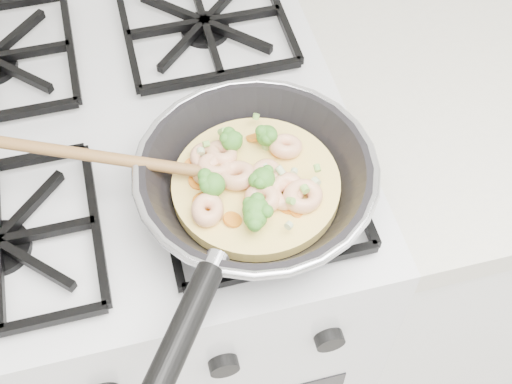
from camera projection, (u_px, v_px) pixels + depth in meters
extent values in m
cube|color=silver|center=(156.00, 290.00, 1.26)|extent=(0.60, 0.60, 0.90)
cube|color=black|center=(114.00, 122.00, 0.88)|extent=(0.56, 0.56, 0.02)
torus|color=#BABAC1|center=(256.00, 169.00, 0.76)|extent=(0.28, 0.28, 0.01)
cylinder|color=black|center=(177.00, 344.00, 0.64)|extent=(0.12, 0.16, 0.03)
cylinder|color=#FFDE6E|center=(256.00, 185.00, 0.79)|extent=(0.19, 0.19, 0.02)
ellipsoid|color=olive|center=(211.00, 174.00, 0.77)|extent=(0.05, 0.04, 0.01)
cylinder|color=olive|center=(72.00, 153.00, 0.76)|extent=(0.27, 0.10, 0.06)
torus|color=#EDB88C|center=(206.00, 157.00, 0.79)|extent=(0.05, 0.04, 0.02)
torus|color=#EDB88C|center=(272.00, 180.00, 0.77)|extent=(0.06, 0.06, 0.03)
torus|color=#EDB88C|center=(207.00, 210.00, 0.75)|extent=(0.06, 0.06, 0.03)
torus|color=#EDB88C|center=(263.00, 198.00, 0.75)|extent=(0.06, 0.06, 0.03)
torus|color=#EDB88C|center=(237.00, 176.00, 0.77)|extent=(0.06, 0.07, 0.02)
torus|color=#EDB88C|center=(222.00, 153.00, 0.79)|extent=(0.05, 0.05, 0.02)
torus|color=#EDB88C|center=(286.00, 146.00, 0.80)|extent=(0.04, 0.04, 0.02)
torus|color=#EDB88C|center=(216.00, 167.00, 0.78)|extent=(0.05, 0.05, 0.02)
torus|color=#EDB88C|center=(266.00, 177.00, 0.77)|extent=(0.06, 0.05, 0.02)
torus|color=#EDB88C|center=(286.00, 191.00, 0.76)|extent=(0.07, 0.07, 0.03)
torus|color=#EDB88C|center=(303.00, 196.00, 0.76)|extent=(0.06, 0.06, 0.03)
ellipsoid|color=#478C2E|center=(255.00, 218.00, 0.73)|extent=(0.03, 0.03, 0.03)
ellipsoid|color=#478C2E|center=(256.00, 210.00, 0.73)|extent=(0.04, 0.04, 0.03)
ellipsoid|color=#478C2E|center=(267.00, 136.00, 0.79)|extent=(0.03, 0.03, 0.03)
ellipsoid|color=#478C2E|center=(213.00, 185.00, 0.75)|extent=(0.04, 0.04, 0.03)
ellipsoid|color=#478C2E|center=(263.00, 179.00, 0.76)|extent=(0.04, 0.04, 0.03)
ellipsoid|color=#478C2E|center=(232.00, 141.00, 0.79)|extent=(0.03, 0.03, 0.03)
cylinder|color=orange|center=(233.00, 219.00, 0.75)|extent=(0.03, 0.03, 0.01)
cylinder|color=orange|center=(205.00, 158.00, 0.80)|extent=(0.03, 0.03, 0.00)
cylinder|color=orange|center=(213.00, 173.00, 0.78)|extent=(0.03, 0.03, 0.01)
cylinder|color=orange|center=(204.00, 201.00, 0.76)|extent=(0.03, 0.03, 0.01)
cylinder|color=orange|center=(194.00, 167.00, 0.79)|extent=(0.03, 0.03, 0.01)
cylinder|color=orange|center=(211.00, 150.00, 0.80)|extent=(0.03, 0.03, 0.01)
cylinder|color=orange|center=(254.00, 202.00, 0.76)|extent=(0.03, 0.03, 0.01)
cylinder|color=orange|center=(280.00, 149.00, 0.80)|extent=(0.03, 0.03, 0.01)
cylinder|color=orange|center=(255.00, 137.00, 0.82)|extent=(0.03, 0.03, 0.01)
cylinder|color=orange|center=(269.00, 179.00, 0.78)|extent=(0.03, 0.03, 0.01)
cylinder|color=orange|center=(260.00, 208.00, 0.76)|extent=(0.03, 0.03, 0.01)
cylinder|color=orange|center=(298.00, 209.00, 0.76)|extent=(0.02, 0.02, 0.01)
cylinder|color=orange|center=(290.00, 204.00, 0.76)|extent=(0.04, 0.04, 0.01)
cylinder|color=orange|center=(199.00, 180.00, 0.78)|extent=(0.03, 0.03, 0.01)
cylinder|color=#BACF92|center=(280.00, 170.00, 0.76)|extent=(0.01, 0.01, 0.01)
cylinder|color=#7FBD4B|center=(256.00, 117.00, 0.81)|extent=(0.01, 0.01, 0.01)
cylinder|color=#7FBD4B|center=(210.00, 179.00, 0.75)|extent=(0.01, 0.01, 0.01)
cylinder|color=#7FBD4B|center=(238.00, 137.00, 0.80)|extent=(0.01, 0.01, 0.01)
cylinder|color=#7FBD4B|center=(206.00, 144.00, 0.78)|extent=(0.01, 0.01, 0.01)
cylinder|color=#BACF92|center=(267.00, 167.00, 0.77)|extent=(0.01, 0.01, 0.01)
cylinder|color=#7FBD4B|center=(305.00, 189.00, 0.75)|extent=(0.01, 0.01, 0.01)
cylinder|color=#BACF92|center=(201.00, 152.00, 0.79)|extent=(0.01, 0.01, 0.01)
cylinder|color=#7FBD4B|center=(317.00, 168.00, 0.76)|extent=(0.01, 0.01, 0.01)
cylinder|color=#7FBD4B|center=(291.00, 201.00, 0.74)|extent=(0.01, 0.01, 0.01)
cylinder|color=#7FBD4B|center=(262.00, 213.00, 0.73)|extent=(0.01, 0.01, 0.01)
cylinder|color=#BACF92|center=(267.00, 186.00, 0.76)|extent=(0.01, 0.01, 0.01)
cylinder|color=#BACF92|center=(294.00, 172.00, 0.77)|extent=(0.01, 0.01, 0.01)
cylinder|color=#7FBD4B|center=(223.00, 131.00, 0.79)|extent=(0.01, 0.01, 0.01)
cylinder|color=#BACF92|center=(289.00, 225.00, 0.73)|extent=(0.01, 0.01, 0.01)
cylinder|color=#BACF92|center=(316.00, 182.00, 0.76)|extent=(0.01, 0.01, 0.01)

